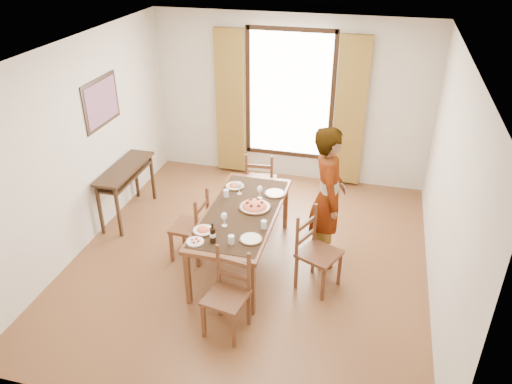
% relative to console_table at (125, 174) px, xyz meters
% --- Properties ---
extents(ground, '(5.00, 5.00, 0.00)m').
position_rel_console_table_xyz_m(ground, '(2.03, -0.60, -0.68)').
color(ground, '#482716').
rests_on(ground, ground).
extents(room_shell, '(4.60, 5.10, 2.74)m').
position_rel_console_table_xyz_m(room_shell, '(2.03, -0.47, 0.86)').
color(room_shell, beige).
rests_on(room_shell, ground).
extents(console_table, '(0.38, 1.20, 0.80)m').
position_rel_console_table_xyz_m(console_table, '(0.00, 0.00, 0.00)').
color(console_table, '#331F11').
rests_on(console_table, ground).
extents(dining_table, '(0.88, 1.97, 0.76)m').
position_rel_console_table_xyz_m(dining_table, '(1.95, -0.68, 0.01)').
color(dining_table, brown).
rests_on(dining_table, ground).
extents(chair_west, '(0.45, 0.45, 0.96)m').
position_rel_console_table_xyz_m(chair_west, '(1.29, -0.75, -0.24)').
color(chair_west, brown).
rests_on(chair_west, ground).
extents(chair_north, '(0.46, 0.46, 0.97)m').
position_rel_console_table_xyz_m(chair_north, '(1.85, 0.67, -0.23)').
color(chair_north, brown).
rests_on(chair_north, ground).
extents(chair_south, '(0.48, 0.48, 0.95)m').
position_rel_console_table_xyz_m(chair_south, '(2.13, -1.89, -0.24)').
color(chair_south, brown).
rests_on(chair_south, ground).
extents(chair_east, '(0.58, 0.58, 0.99)m').
position_rel_console_table_xyz_m(chair_east, '(2.93, -0.92, -0.22)').
color(chair_east, brown).
rests_on(chair_east, ground).
extents(man, '(0.85, 0.71, 1.85)m').
position_rel_console_table_xyz_m(man, '(2.96, -0.37, 0.24)').
color(man, gray).
rests_on(man, ground).
extents(plate_sw, '(0.27, 0.27, 0.05)m').
position_rel_console_table_xyz_m(plate_sw, '(1.64, -1.22, 0.10)').
color(plate_sw, silver).
rests_on(plate_sw, dining_table).
extents(plate_se, '(0.27, 0.27, 0.05)m').
position_rel_console_table_xyz_m(plate_se, '(2.22, -1.25, 0.10)').
color(plate_se, silver).
rests_on(plate_se, dining_table).
extents(plate_nw, '(0.27, 0.27, 0.05)m').
position_rel_console_table_xyz_m(plate_nw, '(1.68, -0.10, 0.10)').
color(plate_nw, silver).
rests_on(plate_nw, dining_table).
extents(plate_ne, '(0.27, 0.27, 0.05)m').
position_rel_console_table_xyz_m(plate_ne, '(2.25, -0.16, 0.10)').
color(plate_ne, silver).
rests_on(plate_ne, dining_table).
extents(pasta_platter, '(0.40, 0.40, 0.10)m').
position_rel_console_table_xyz_m(pasta_platter, '(2.08, -0.57, 0.12)').
color(pasta_platter, red).
rests_on(pasta_platter, dining_table).
extents(caprese_plate, '(0.20, 0.20, 0.04)m').
position_rel_console_table_xyz_m(caprese_plate, '(1.63, -1.46, 0.09)').
color(caprese_plate, silver).
rests_on(caprese_plate, dining_table).
extents(wine_glass_a, '(0.08, 0.08, 0.18)m').
position_rel_console_table_xyz_m(wine_glass_a, '(1.84, -1.06, 0.16)').
color(wine_glass_a, white).
rests_on(wine_glass_a, dining_table).
extents(wine_glass_b, '(0.08, 0.08, 0.18)m').
position_rel_console_table_xyz_m(wine_glass_b, '(2.08, -0.32, 0.16)').
color(wine_glass_b, white).
rests_on(wine_glass_b, dining_table).
extents(wine_glass_c, '(0.08, 0.08, 0.18)m').
position_rel_console_table_xyz_m(wine_glass_c, '(1.80, -0.27, 0.16)').
color(wine_glass_c, white).
rests_on(wine_glass_c, dining_table).
extents(tumbler_a, '(0.07, 0.07, 0.10)m').
position_rel_console_table_xyz_m(tumbler_a, '(2.30, -0.99, 0.12)').
color(tumbler_a, silver).
rests_on(tumbler_a, dining_table).
extents(tumbler_b, '(0.07, 0.07, 0.10)m').
position_rel_console_table_xyz_m(tumbler_b, '(1.65, -0.38, 0.12)').
color(tumbler_b, silver).
rests_on(tumbler_b, dining_table).
extents(tumbler_c, '(0.07, 0.07, 0.10)m').
position_rel_console_table_xyz_m(tumbler_c, '(2.02, -1.38, 0.12)').
color(tumbler_c, silver).
rests_on(tumbler_c, dining_table).
extents(wine_bottle, '(0.07, 0.07, 0.25)m').
position_rel_console_table_xyz_m(wine_bottle, '(1.82, -1.41, 0.20)').
color(wine_bottle, black).
rests_on(wine_bottle, dining_table).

